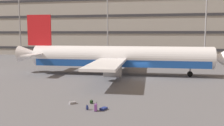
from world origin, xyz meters
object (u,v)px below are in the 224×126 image
suitcase_purple (104,109)px  suitcase_scuffed (73,103)px  backpack_teal (87,108)px  backpack_silver (91,102)px  suitcase_red (96,107)px  airliner (118,58)px

suitcase_purple → suitcase_scuffed: bearing=160.7°
backpack_teal → backpack_silver: backpack_teal is taller
suitcase_red → suitcase_scuffed: 3.53m
suitcase_scuffed → backpack_silver: bearing=14.5°
airliner → backpack_teal: 20.76m
suitcase_red → suitcase_purple: size_ratio=1.00×
suitcase_red → backpack_silver: 2.57m
airliner → backpack_teal: size_ratio=68.47×
suitcase_red → suitcase_scuffed: bearing=148.9°
suitcase_red → backpack_teal: size_ratio=1.61×
backpack_teal → suitcase_scuffed: bearing=142.2°
suitcase_purple → backpack_teal: bearing=-166.1°
backpack_silver → airliner: bearing=91.8°
airliner → suitcase_purple: airliner is taller
suitcase_red → backpack_silver: suitcase_red is taller
suitcase_red → backpack_teal: 0.91m
airliner → suitcase_purple: 20.52m
suitcase_purple → backpack_silver: backpack_silver is taller
suitcase_purple → backpack_teal: size_ratio=1.60×
suitcase_purple → backpack_teal: 1.55m
suitcase_scuffed → backpack_silver: backpack_silver is taller
suitcase_scuffed → backpack_silver: (1.89, 0.49, 0.09)m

